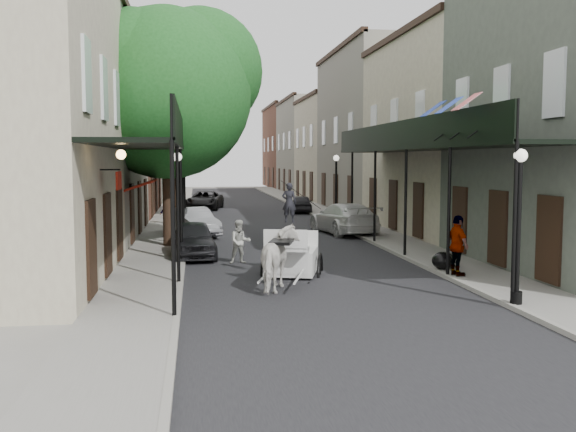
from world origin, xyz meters
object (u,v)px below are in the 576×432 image
object	(u,v)px
pedestrian_sidewalk_left	(169,210)
pedestrian_sidewalk_right	(458,246)
tree_near	(177,87)
tree_far	(182,123)
carriage	(293,237)
car_right_near	(344,218)
pedestrian_walking	(240,242)
lamppost_right_far	(336,188)
horse	(281,259)
lamppost_right_near	(519,224)
car_left_near	(193,239)
car_right_far	(301,204)
car_left_far	(205,200)
car_left_mid	(194,222)
lamppost_left	(178,204)

from	to	relation	value
pedestrian_sidewalk_left	pedestrian_sidewalk_right	bearing A→B (deg)	112.36
tree_near	tree_far	bearing A→B (deg)	90.19
carriage	car_right_near	size ratio (longest dim) A/B	0.57
pedestrian_walking	lamppost_right_far	bearing A→B (deg)	59.32
carriage	pedestrian_sidewalk_right	xyz separation A→B (m)	(4.66, -1.86, -0.11)
horse	carriage	xyz separation A→B (m)	(0.75, 2.62, 0.26)
tree_far	lamppost_right_near	distance (m)	27.74
horse	pedestrian_sidewalk_right	distance (m)	5.46
car_left_near	car_right_far	size ratio (longest dim) A/B	1.11
pedestrian_sidewalk_left	lamppost_right_near	bearing A→B (deg)	107.72
tree_near	pedestrian_sidewalk_right	size ratio (longest dim) A/B	5.31
horse	car_right_near	distance (m)	13.86
lamppost_right_far	pedestrian_sidewalk_right	size ratio (longest dim) A/B	2.05
car_left_far	tree_near	bearing A→B (deg)	-84.13
carriage	car_left_mid	world-z (taller)	carriage
lamppost_right_far	horse	xyz separation A→B (m)	(-5.31, -16.99, -1.18)
tree_far	lamppost_right_near	size ratio (longest dim) A/B	2.32
tree_far	pedestrian_sidewalk_left	size ratio (longest dim) A/B	5.62
horse	car_right_near	world-z (taller)	horse
carriage	lamppost_right_far	bearing A→B (deg)	88.28
car_left_far	car_right_near	size ratio (longest dim) A/B	0.94
tree_far	car_right_near	size ratio (longest dim) A/B	1.67
lamppost_right_far	pedestrian_sidewalk_right	bearing A→B (deg)	-89.65
tree_near	lamppost_left	xyz separation A→B (m)	(0.10, -4.18, -4.44)
carriage	car_left_near	distance (m)	4.92
lamppost_right_far	car_left_far	bearing A→B (deg)	119.46
pedestrian_sidewalk_left	car_left_near	world-z (taller)	pedestrian_sidewalk_left
tree_near	car_left_far	world-z (taller)	tree_near
pedestrian_sidewalk_left	car_right_near	xyz separation A→B (m)	(8.52, -4.96, -0.14)
tree_far	car_left_far	size ratio (longest dim) A/B	1.78
pedestrian_sidewalk_left	pedestrian_sidewalk_right	size ratio (longest dim) A/B	0.84
pedestrian_walking	pedestrian_sidewalk_right	world-z (taller)	pedestrian_sidewalk_right
car_left_mid	car_right_near	world-z (taller)	car_right_near
car_left_near	lamppost_left	bearing A→B (deg)	-112.22
tree_near	car_left_mid	world-z (taller)	tree_near
tree_far	horse	distance (m)	23.89
lamppost_right_near	lamppost_left	world-z (taller)	same
pedestrian_sidewalk_right	car_left_mid	bearing A→B (deg)	24.27
carriage	pedestrian_sidewalk_right	bearing A→B (deg)	-5.88
lamppost_left	car_right_near	world-z (taller)	lamppost_left
tree_far	lamppost_left	distance (m)	18.57
tree_near	lamppost_left	world-z (taller)	tree_near
horse	pedestrian_sidewalk_right	world-z (taller)	pedestrian_sidewalk_right
horse	pedestrian_walking	xyz separation A→B (m)	(-0.79, 4.69, -0.12)
car_right_far	pedestrian_sidewalk_right	bearing A→B (deg)	99.64
car_left_mid	car_right_far	size ratio (longest dim) A/B	1.14
car_left_mid	pedestrian_sidewalk_left	bearing A→B (deg)	86.66
tree_near	car_left_near	xyz separation A→B (m)	(0.60, -2.79, -5.82)
pedestrian_sidewalk_left	car_right_far	bearing A→B (deg)	-143.87
horse	car_left_mid	xyz separation A→B (m)	(-2.39, 12.99, -0.20)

